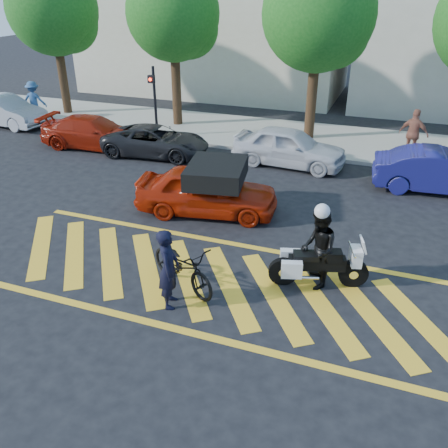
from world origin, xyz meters
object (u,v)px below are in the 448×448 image
(red_convertible, at_px, (207,191))
(parked_mid_right, at_px, (289,147))
(parked_mid_left, at_px, (156,141))
(officer_bike, at_px, (169,269))
(bicycle, at_px, (183,266))
(officer_moto, at_px, (318,249))
(police_motorcycle, at_px, (317,265))
(parked_left, at_px, (94,132))
(parked_right, at_px, (440,171))
(parked_far_left, at_px, (5,111))

(red_convertible, distance_m, parked_mid_right, 5.23)
(red_convertible, distance_m, parked_mid_left, 5.89)
(officer_bike, bearing_deg, bicycle, -16.58)
(officer_moto, height_order, parked_mid_left, officer_moto)
(police_motorcycle, relative_size, parked_mid_right, 0.52)
(red_convertible, bearing_deg, parked_left, 48.08)
(officer_moto, relative_size, parked_left, 0.43)
(bicycle, bearing_deg, parked_mid_left, 59.27)
(officer_bike, bearing_deg, red_convertible, -6.32)
(parked_right, bearing_deg, officer_bike, 141.78)
(officer_bike, distance_m, parked_far_left, 17.47)
(officer_bike, xyz_separation_m, bicycle, (-0.02, 0.73, -0.37))
(red_convertible, relative_size, parked_right, 0.99)
(police_motorcycle, distance_m, parked_far_left, 18.98)
(bicycle, bearing_deg, parked_mid_right, 25.41)
(parked_far_left, xyz_separation_m, parked_left, (6.06, -1.40, -0.06))
(parked_left, xyz_separation_m, parked_mid_right, (8.38, 0.74, 0.08))
(bicycle, height_order, red_convertible, red_convertible)
(police_motorcycle, relative_size, parked_left, 0.50)
(parked_far_left, relative_size, parked_mid_left, 1.01)
(bicycle, height_order, parked_right, parked_right)
(parked_right, bearing_deg, parked_far_left, 80.57)
(parked_left, xyz_separation_m, parked_mid_left, (2.98, 0.00, -0.06))
(red_convertible, height_order, parked_mid_left, red_convertible)
(police_motorcycle, bearing_deg, parked_mid_left, 121.07)
(parked_mid_right, xyz_separation_m, parked_right, (5.40, -0.74, -0.02))
(parked_left, bearing_deg, bicycle, -141.83)
(officer_bike, relative_size, red_convertible, 0.43)
(parked_left, distance_m, parked_right, 13.78)
(parked_mid_left, bearing_deg, officer_moto, -137.05)
(bicycle, distance_m, parked_left, 11.46)
(officer_moto, height_order, parked_left, officer_moto)
(parked_left, height_order, parked_mid_left, parked_left)
(officer_bike, xyz_separation_m, parked_far_left, (-14.07, 10.36, -0.21))
(officer_moto, relative_size, parked_far_left, 0.44)
(parked_mid_left, distance_m, parked_mid_right, 5.45)
(police_motorcycle, relative_size, officer_moto, 1.17)
(parked_mid_right, bearing_deg, parked_far_left, 91.87)
(officer_bike, height_order, parked_mid_right, officer_bike)
(parked_left, bearing_deg, red_convertible, -127.53)
(officer_bike, xyz_separation_m, police_motorcycle, (2.91, 1.88, -0.38))
(officer_bike, distance_m, red_convertible, 4.77)
(parked_mid_right, bearing_deg, parked_right, -93.34)
(officer_moto, bearing_deg, parked_right, 140.57)
(officer_moto, bearing_deg, bicycle, -85.52)
(officer_bike, xyz_separation_m, parked_left, (-8.00, 8.96, -0.28))
(officer_moto, xyz_separation_m, parked_mid_left, (-7.92, 7.06, -0.37))
(red_convertible, relative_size, parked_far_left, 0.98)
(parked_far_left, height_order, parked_mid_left, parked_far_left)
(parked_left, bearing_deg, parked_mid_left, -95.96)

